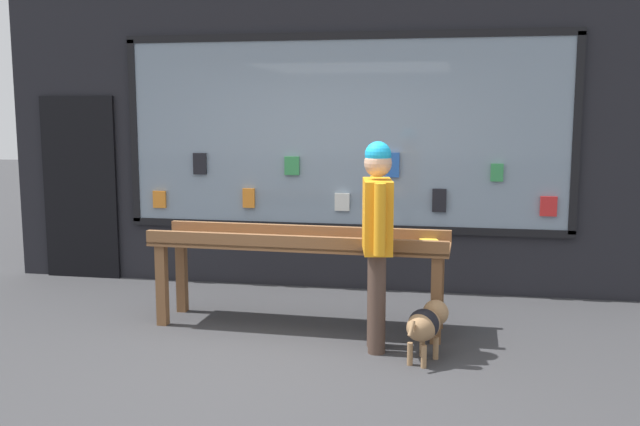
{
  "coord_description": "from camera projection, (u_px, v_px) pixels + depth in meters",
  "views": [
    {
      "loc": [
        1.33,
        -5.26,
        1.95
      ],
      "look_at": [
        0.22,
        0.66,
        1.07
      ],
      "focal_mm": 40.0,
      "sensor_mm": 36.0,
      "label": 1
    }
  ],
  "objects": [
    {
      "name": "display_table_main",
      "position": [
        300.0,
        249.0,
        6.37
      ],
      "size": [
        2.67,
        0.68,
        0.88
      ],
      "color": "brown",
      "rests_on": "ground_plane"
    },
    {
      "name": "shopfront_facade",
      "position": [
        327.0,
        117.0,
        7.7
      ],
      "size": [
        7.38,
        0.29,
        3.79
      ],
      "color": "black",
      "rests_on": "ground_plane"
    },
    {
      "name": "small_dog",
      "position": [
        426.0,
        323.0,
        5.54
      ],
      "size": [
        0.37,
        0.57,
        0.44
      ],
      "rotation": [
        0.0,
        0.0,
        1.19
      ],
      "color": "#99724C",
      "rests_on": "ground_plane"
    },
    {
      "name": "ground_plane",
      "position": [
        277.0,
        358.0,
        5.63
      ],
      "size": [
        40.0,
        40.0,
        0.0
      ],
      "primitive_type": "plane",
      "color": "#38383A"
    },
    {
      "name": "person_browsing",
      "position": [
        377.0,
        229.0,
        5.69
      ],
      "size": [
        0.29,
        0.66,
        1.7
      ],
      "rotation": [
        0.0,
        0.0,
        1.74
      ],
      "color": "#4C382D",
      "rests_on": "ground_plane"
    }
  ]
}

